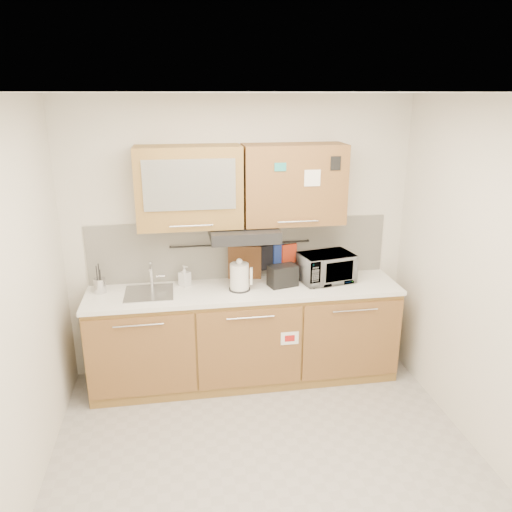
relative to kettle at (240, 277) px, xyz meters
name	(u,v)px	position (x,y,z in m)	size (l,w,h in m)	color
floor	(268,464)	(0.05, -1.16, -1.04)	(3.20, 3.20, 0.00)	#9E9993
ceiling	(272,93)	(0.05, -1.16, 1.56)	(3.20, 3.20, 0.00)	white
wall_back	(240,239)	(0.05, 0.34, 0.26)	(3.20, 3.20, 0.00)	silver
wall_left	(11,318)	(-1.55, -1.16, 0.26)	(3.00, 3.00, 0.00)	silver
wall_right	(493,287)	(1.65, -1.16, 0.26)	(3.00, 3.00, 0.00)	silver
base_cabinet	(245,339)	(0.05, 0.03, -0.63)	(2.80, 0.64, 0.88)	olive
countertop	(245,290)	(0.05, 0.03, -0.14)	(2.82, 0.62, 0.04)	white
backsplash	(240,249)	(0.05, 0.32, 0.16)	(2.80, 0.02, 0.56)	silver
upper_cabinets	(242,186)	(0.05, 0.16, 0.79)	(1.82, 0.37, 0.70)	olive
range_hood	(244,233)	(0.05, 0.09, 0.38)	(0.60, 0.46, 0.10)	black
sink	(149,293)	(-0.80, 0.04, -0.11)	(0.42, 0.40, 0.26)	silver
utensil_rail	(241,244)	(0.05, 0.29, 0.22)	(0.02, 0.02, 1.30)	black
utensil_crock	(100,285)	(-1.22, 0.13, -0.05)	(0.13, 0.13, 0.26)	silver
kettle	(240,277)	(0.00, 0.00, 0.00)	(0.22, 0.21, 0.30)	silver
toaster	(283,275)	(0.40, 0.04, -0.02)	(0.28, 0.21, 0.19)	black
microwave	(326,268)	(0.82, 0.09, 0.01)	(0.48, 0.33, 0.27)	#999999
soap_bottle	(185,276)	(-0.48, 0.19, -0.02)	(0.09, 0.09, 0.19)	#999999
cutting_board	(245,266)	(0.08, 0.27, 0.01)	(0.31, 0.02, 0.38)	brown
oven_mitt	(279,254)	(0.41, 0.27, 0.11)	(0.11, 0.03, 0.18)	navy
dark_pouch	(267,257)	(0.30, 0.27, 0.08)	(0.15, 0.04, 0.23)	black
pot_holder	(289,254)	(0.51, 0.27, 0.11)	(0.15, 0.02, 0.18)	red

